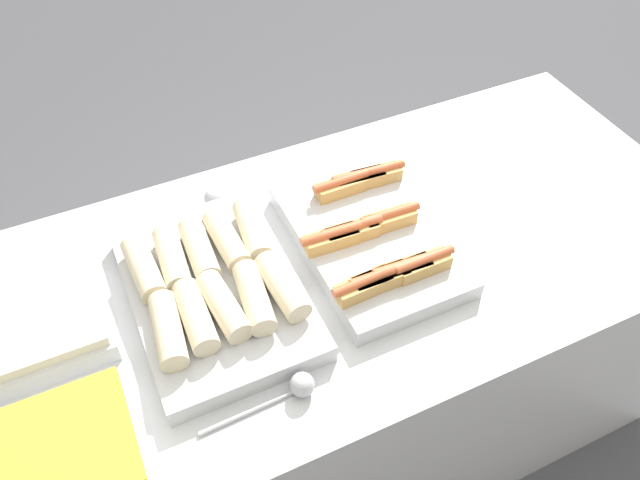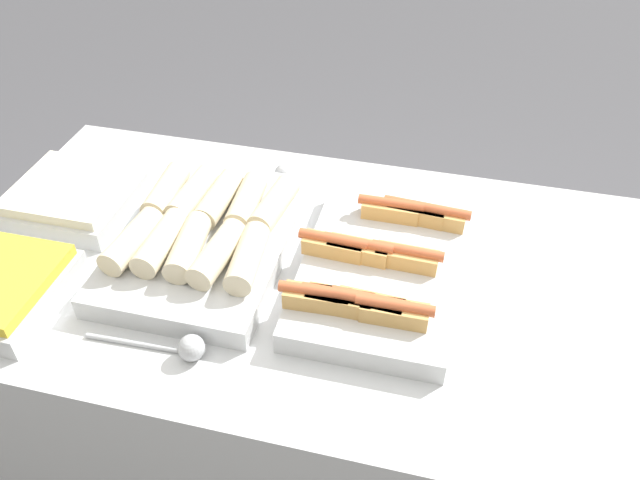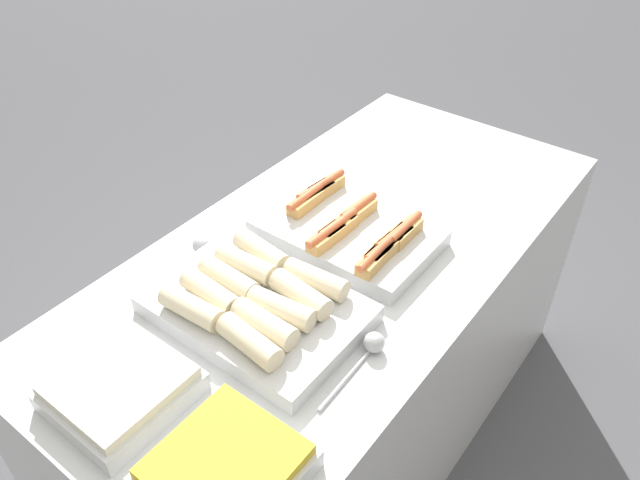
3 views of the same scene
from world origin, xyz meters
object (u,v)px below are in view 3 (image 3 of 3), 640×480
Objects in this scene: tray_side_front at (226,469)px; serving_spoon_near at (370,347)px; tray_side_back at (121,388)px; tray_hotdogs at (349,230)px; serving_spoon_far at (196,249)px; tray_wraps at (256,303)px.

serving_spoon_near is (0.43, -0.04, -0.01)m from tray_side_front.
serving_spoon_near is at bearing -39.39° from tray_side_back.
tray_side_front is (-0.75, -0.24, -0.00)m from tray_hotdogs.
tray_hotdogs is at bearing 18.06° from tray_side_front.
tray_side_front reaches higher than serving_spoon_near.
tray_side_back is (-0.75, 0.07, -0.00)m from tray_hotdogs.
tray_side_front is 0.43m from serving_spoon_near.
serving_spoon_far is at bearing 89.34° from serving_spoon_near.
tray_hotdogs is at bearing 42.14° from serving_spoon_near.
tray_hotdogs is at bearing -43.59° from serving_spoon_far.
serving_spoon_near is 0.93× the size of serving_spoon_far.
tray_hotdogs is 1.89× the size of serving_spoon_far.
serving_spoon_near is at bearing -90.66° from serving_spoon_far.
serving_spoon_near is 0.58m from serving_spoon_far.
serving_spoon_far is at bearing 50.92° from tray_side_front.
tray_side_front is at bearing -161.94° from tray_hotdogs.
tray_hotdogs is 1.81× the size of tray_side_back.
serving_spoon_far is at bearing 136.41° from tray_hotdogs.
tray_side_back is at bearing 140.61° from serving_spoon_near.
tray_wraps is 1.89× the size of tray_side_front.
tray_side_front and tray_side_back have the same top height.
tray_side_front is 1.04× the size of serving_spoon_far.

